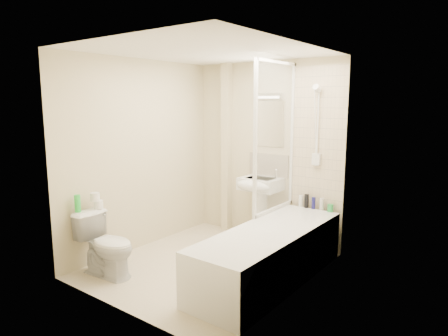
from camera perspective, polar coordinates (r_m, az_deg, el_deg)
The scene contains 24 objects.
floor at distance 4.76m, azimuth -2.28°, elevation -13.74°, with size 2.50×2.50×0.00m, color beige.
wall_back at distance 5.44m, azimuth 6.00°, elevation 2.29°, with size 2.20×0.02×2.40m, color beige.
wall_left at distance 5.19m, azimuth -11.83°, elevation 1.80°, with size 0.02×2.50×2.40m, color beige.
wall_right at distance 3.83m, azimuth 10.45°, elevation -0.82°, with size 0.02×2.50×2.40m, color beige.
ceiling at distance 4.40m, azimuth -2.49°, elevation 16.32°, with size 2.20×2.50×0.02m, color white.
tile_back at distance 5.06m, azimuth 13.29°, elevation 4.12°, with size 0.70×0.01×1.75m, color beige.
tile_right at distance 3.90m, azimuth 11.11°, elevation 2.69°, with size 0.01×2.10×1.75m, color beige.
pipe_boxing at distance 5.73m, azimuth 0.37°, elevation 2.71°, with size 0.12×0.12×2.40m, color beige.
splashback at distance 5.43m, azimuth 6.37°, elevation 0.46°, with size 0.60×0.01×0.30m, color beige.
mirror at distance 5.37m, azimuth 6.47°, elevation 6.26°, with size 0.46×0.01×0.60m, color white.
strip_light at distance 5.34m, azimuth 6.41°, elevation 10.22°, with size 0.42×0.07×0.07m, color silver.
bathtub at distance 4.33m, azimuth 6.51°, elevation -12.05°, with size 0.70×2.10×0.55m.
shower_screen at distance 4.82m, azimuth 7.36°, elevation 4.35°, with size 0.04×0.92×1.80m.
shower_fixture at distance 5.01m, azimuth 13.11°, elevation 5.47°, with size 0.10×0.16×0.99m.
pedestal_sink at distance 5.30m, azimuth 5.05°, elevation -3.34°, with size 0.52×0.48×1.00m.
bottle_white_a at distance 5.19m, azimuth 10.92°, elevation -4.64°, with size 0.05×0.05×0.15m, color white.
bottle_black_b at distance 5.16m, azimuth 11.71°, elevation -4.62°, with size 0.05×0.05×0.17m, color black.
bottle_blue at distance 5.12m, azimuth 12.67°, elevation -4.90°, with size 0.05×0.05×0.15m, color navy.
bottle_white_b at distance 5.08m, azimuth 13.78°, elevation -5.05°, with size 0.05×0.05×0.15m, color silver.
bottle_green at distance 5.05m, azimuth 14.95°, elevation -5.54°, with size 0.07×0.07×0.09m, color green.
toilet at distance 4.58m, azimuth -16.40°, elevation -10.45°, with size 0.70×0.44×0.69m, color white.
toilet_roll_lower at distance 4.70m, azimuth -17.51°, elevation -4.99°, with size 0.10×0.10×0.09m, color white.
toilet_roll_upper at distance 4.67m, azimuth -17.96°, elevation -3.94°, with size 0.10×0.10×0.09m, color white.
green_bottle at distance 4.61m, azimuth -20.19°, elevation -4.79°, with size 0.06×0.06×0.19m, color green.
Camera 1 is at (2.78, -3.38, 1.87)m, focal length 32.00 mm.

